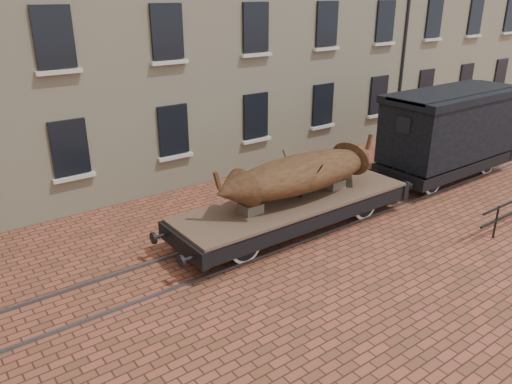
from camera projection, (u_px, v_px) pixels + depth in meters
ground at (325, 219)px, 15.49m from camera, size 90.00×90.00×0.00m
rail_track at (325, 218)px, 15.48m from camera, size 30.00×1.52×0.06m
flatcar_wagon at (295, 206)px, 14.50m from camera, size 8.34×2.26×1.26m
iron_boat at (301, 173)px, 14.26m from camera, size 5.92×1.73×1.44m
goods_van at (451, 125)px, 18.14m from camera, size 6.42×2.34×3.32m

